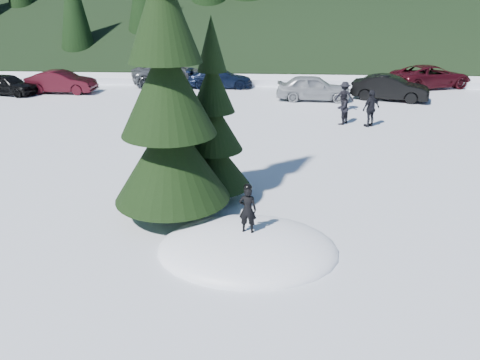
# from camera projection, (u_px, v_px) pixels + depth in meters

# --- Properties ---
(ground) EXTENTS (200.00, 200.00, 0.00)m
(ground) POSITION_uv_depth(u_px,v_px,m) (248.00, 250.00, 11.56)
(ground) COLOR white
(ground) RESTS_ON ground
(snow_mound) EXTENTS (4.48, 3.52, 0.96)m
(snow_mound) POSITION_uv_depth(u_px,v_px,m) (248.00, 250.00, 11.56)
(snow_mound) COLOR white
(snow_mound) RESTS_ON ground
(spruce_tall) EXTENTS (3.20, 3.20, 8.60)m
(spruce_tall) POSITION_uv_depth(u_px,v_px,m) (168.00, 100.00, 12.13)
(spruce_tall) COLOR black
(spruce_tall) RESTS_ON ground
(spruce_short) EXTENTS (2.20, 2.20, 5.37)m
(spruce_short) POSITION_uv_depth(u_px,v_px,m) (213.00, 132.00, 13.82)
(spruce_short) COLOR black
(spruce_short) RESTS_ON ground
(child_skier) EXTENTS (0.47, 0.34, 1.19)m
(child_skier) POSITION_uv_depth(u_px,v_px,m) (248.00, 210.00, 11.22)
(child_skier) COLOR black
(child_skier) RESTS_ON snow_mound
(adult_0) EXTENTS (0.95, 0.98, 1.60)m
(adult_0) POSITION_uv_depth(u_px,v_px,m) (342.00, 108.00, 22.46)
(adult_0) COLOR black
(adult_0) RESTS_ON ground
(adult_1) EXTENTS (1.08, 0.93, 1.74)m
(adult_1) POSITION_uv_depth(u_px,v_px,m) (371.00, 109.00, 22.00)
(adult_1) COLOR black
(adult_1) RESTS_ON ground
(adult_2) EXTENTS (1.11, 0.79, 1.55)m
(adult_2) POSITION_uv_depth(u_px,v_px,m) (344.00, 96.00, 25.09)
(adult_2) COLOR black
(adult_2) RESTS_ON ground
(car_0) EXTENTS (4.05, 2.35, 1.29)m
(car_0) POSITION_uv_depth(u_px,v_px,m) (8.00, 84.00, 29.10)
(car_0) COLOR black
(car_0) RESTS_ON ground
(car_1) EXTENTS (4.28, 1.54, 1.40)m
(car_1) POSITION_uv_depth(u_px,v_px,m) (62.00, 82.00, 29.60)
(car_1) COLOR black
(car_1) RESTS_ON ground
(car_2) EXTENTS (6.01, 4.15, 1.52)m
(car_2) POSITION_uv_depth(u_px,v_px,m) (172.00, 73.00, 32.37)
(car_2) COLOR #45494C
(car_2) RESTS_ON ground
(car_3) EXTENTS (4.41, 1.91, 1.26)m
(car_3) POSITION_uv_depth(u_px,v_px,m) (220.00, 78.00, 31.34)
(car_3) COLOR black
(car_3) RESTS_ON ground
(car_4) EXTENTS (4.40, 1.91, 1.48)m
(car_4) POSITION_uv_depth(u_px,v_px,m) (313.00, 88.00, 27.57)
(car_4) COLOR #979BA0
(car_4) RESTS_ON ground
(car_5) EXTENTS (4.68, 2.84, 1.46)m
(car_5) POSITION_uv_depth(u_px,v_px,m) (390.00, 88.00, 27.60)
(car_5) COLOR black
(car_5) RESTS_ON ground
(car_6) EXTENTS (5.92, 4.20, 1.50)m
(car_6) POSITION_uv_depth(u_px,v_px,m) (431.00, 76.00, 31.27)
(car_6) COLOR #380A11
(car_6) RESTS_ON ground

